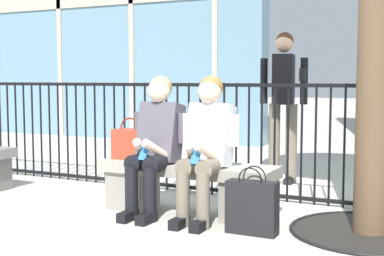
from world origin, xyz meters
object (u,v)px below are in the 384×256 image
seated_person_with_phone (155,140)px  shopping_bag (252,207)px  handbag_on_bench (130,143)px  seated_person_companion (206,143)px  stone_bench (187,183)px  bystander_at_railing (283,95)px

seated_person_with_phone → shopping_bag: seated_person_with_phone is taller
handbag_on_bench → seated_person_companion: bearing=-8.2°
stone_bench → seated_person_companion: size_ratio=1.32×
seated_person_with_phone → seated_person_companion: size_ratio=1.00×
bystander_at_railing → handbag_on_bench: bearing=-116.4°
stone_bench → handbag_on_bench: handbag_on_bench is taller
handbag_on_bench → shopping_bag: bearing=-14.3°
seated_person_companion → handbag_on_bench: 0.83m
seated_person_companion → shopping_bag: seated_person_companion is taller
shopping_bag → bystander_at_railing: bystander_at_railing is taller
stone_bench → bystander_at_railing: 1.97m
bystander_at_railing → seated_person_companion: bearing=-92.3°
stone_bench → seated_person_with_phone: bearing=-152.1°
stone_bench → handbag_on_bench: 0.66m
stone_bench → seated_person_companion: seated_person_companion is taller
shopping_bag → bystander_at_railing: size_ratio=0.31×
stone_bench → bystander_at_railing: (0.32, 1.80, 0.73)m
stone_bench → seated_person_with_phone: seated_person_with_phone is taller
handbag_on_bench → bystander_at_railing: (0.90, 1.81, 0.41)m
stone_bench → shopping_bag: bearing=-25.3°
shopping_bag → handbag_on_bench: bearing=165.7°
stone_bench → seated_person_with_phone: 0.47m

